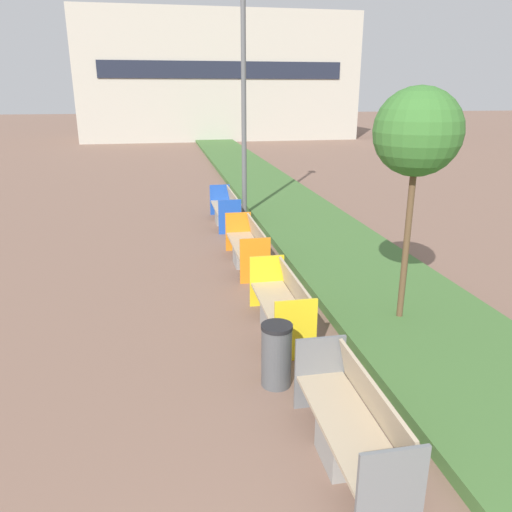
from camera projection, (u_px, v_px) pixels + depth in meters
The scene contains 9 objects.
planter_grass_strip at pixel (315, 230), 13.66m from camera, with size 2.80×120.00×0.18m.
building_backdrop at pixel (218, 78), 39.48m from camera, with size 21.19×6.55×9.35m.
bench_grey_frame at pixel (352, 431), 5.16m from camera, with size 0.65×2.01×0.94m.
bench_yellow_frame at pixel (282, 309), 8.05m from camera, with size 0.65×2.03×0.94m.
bench_orange_frame at pixel (248, 249), 11.06m from camera, with size 0.65×2.26×0.94m.
bench_blue_frame at pixel (226, 211), 14.55m from camera, with size 0.65×2.33×0.94m.
litter_bin at pixel (276, 355), 6.50m from camera, with size 0.41×0.41×0.87m.
street_lamp_post at pixel (244, 70), 13.77m from camera, with size 0.24×0.44×7.73m.
sapling_tree_near at pixel (417, 133), 7.31m from camera, with size 1.31×1.31×3.79m.
Camera 1 is at (-0.84, -0.66, 3.71)m, focal length 35.00 mm.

